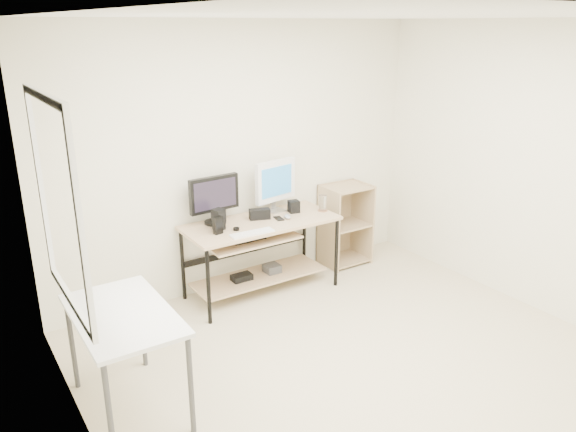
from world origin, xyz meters
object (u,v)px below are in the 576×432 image
at_px(black_monitor, 214,197).
at_px(desk, 259,242).
at_px(side_table, 124,323).
at_px(white_imac, 276,182).
at_px(audio_controller, 218,225).
at_px(shelf_unit, 343,224).

bearing_deg(black_monitor, desk, -30.45).
xyz_separation_m(side_table, white_imac, (1.96, 1.24, 0.38)).
height_order(desk, side_table, same).
bearing_deg(white_imac, desk, -160.95).
distance_m(desk, white_imac, 0.63).
relative_size(desk, audio_controller, 9.26).
relative_size(side_table, white_imac, 1.90).
height_order(side_table, shelf_unit, shelf_unit).
height_order(desk, audio_controller, audio_controller).
xyz_separation_m(side_table, audio_controller, (1.19, 0.98, 0.16)).
bearing_deg(black_monitor, shelf_unit, -4.49).
xyz_separation_m(desk, black_monitor, (-0.36, 0.18, 0.48)).
xyz_separation_m(desk, audio_controller, (-0.47, -0.08, 0.29)).
distance_m(white_imac, audio_controller, 0.85).
height_order(black_monitor, audio_controller, black_monitor).
bearing_deg(desk, side_table, -147.35).
height_order(side_table, white_imac, white_imac).
xyz_separation_m(desk, shelf_unit, (1.18, 0.16, -0.09)).
height_order(shelf_unit, white_imac, white_imac).
distance_m(black_monitor, white_imac, 0.67).
bearing_deg(shelf_unit, desk, -172.23).
height_order(shelf_unit, audio_controller, audio_controller).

